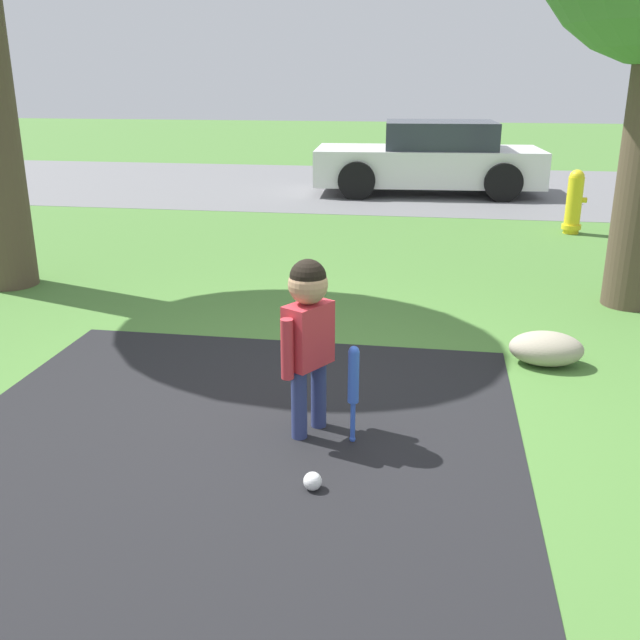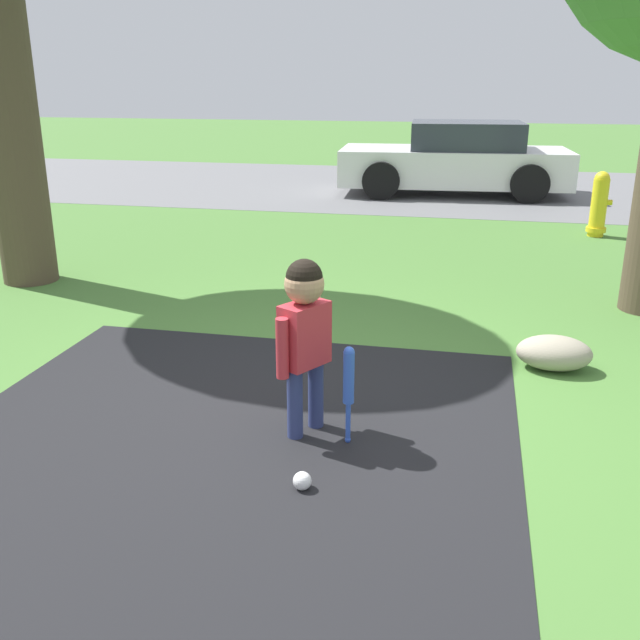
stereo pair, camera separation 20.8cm
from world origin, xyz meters
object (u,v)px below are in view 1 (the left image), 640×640
fire_hydrant (574,203)px  parked_car (430,159)px  sports_ball (313,481)px  child (308,323)px  baseball_bat (353,381)px

fire_hydrant → parked_car: bearing=120.8°
sports_ball → child: bearing=101.9°
fire_hydrant → sports_ball: bearing=-109.2°
baseball_bat → parked_car: (0.25, 9.22, 0.21)m
child → baseball_bat: child is taller
child → parked_car: 9.16m
baseball_bat → sports_ball: baseball_bat is taller
child → parked_car: parked_car is taller
baseball_bat → sports_ball: size_ratio=6.13×
fire_hydrant → parked_car: (-1.90, 3.18, 0.18)m
baseball_bat → sports_ball: (-0.14, -0.52, -0.32)m
sports_ball → fire_hydrant: 6.96m
child → parked_car: size_ratio=0.26×
child → fire_hydrant: (2.41, 5.97, -0.26)m
child → parked_car: (0.52, 9.15, -0.08)m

